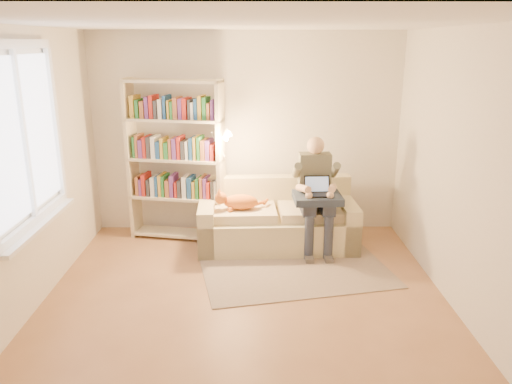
{
  "coord_description": "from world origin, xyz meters",
  "views": [
    {
      "loc": [
        0.07,
        -4.21,
        2.46
      ],
      "look_at": [
        0.11,
        1.0,
        0.88
      ],
      "focal_mm": 35.0,
      "sensor_mm": 36.0,
      "label": 1
    }
  ],
  "objects_px": {
    "person": "(316,188)",
    "laptop": "(315,190)",
    "bookshelf": "(176,153)",
    "sofa": "(277,222)",
    "cat": "(239,201)"
  },
  "relations": [
    {
      "from": "person",
      "to": "laptop",
      "type": "bearing_deg",
      "value": -101.66
    },
    {
      "from": "laptop",
      "to": "bookshelf",
      "type": "bearing_deg",
      "value": 160.97
    },
    {
      "from": "sofa",
      "to": "bookshelf",
      "type": "bearing_deg",
      "value": 166.03
    },
    {
      "from": "cat",
      "to": "laptop",
      "type": "height_order",
      "value": "laptop"
    },
    {
      "from": "person",
      "to": "cat",
      "type": "xyz_separation_m",
      "value": [
        -0.91,
        -0.01,
        -0.16
      ]
    },
    {
      "from": "bookshelf",
      "to": "laptop",
      "type": "bearing_deg",
      "value": -5.96
    },
    {
      "from": "person",
      "to": "bookshelf",
      "type": "xyz_separation_m",
      "value": [
        -1.72,
        0.4,
        0.35
      ]
    },
    {
      "from": "cat",
      "to": "bookshelf",
      "type": "distance_m",
      "value": 1.03
    },
    {
      "from": "laptop",
      "to": "bookshelf",
      "type": "xyz_separation_m",
      "value": [
        -1.7,
        0.52,
        0.33
      ]
    },
    {
      "from": "cat",
      "to": "sofa",
      "type": "bearing_deg",
      "value": 14.79
    },
    {
      "from": "sofa",
      "to": "cat",
      "type": "bearing_deg",
      "value": -165.21
    },
    {
      "from": "person",
      "to": "laptop",
      "type": "xyz_separation_m",
      "value": [
        -0.02,
        -0.12,
        0.02
      ]
    },
    {
      "from": "bookshelf",
      "to": "cat",
      "type": "bearing_deg",
      "value": -15.82
    },
    {
      "from": "sofa",
      "to": "laptop",
      "type": "xyz_separation_m",
      "value": [
        0.43,
        -0.25,
        0.5
      ]
    },
    {
      "from": "cat",
      "to": "laptop",
      "type": "distance_m",
      "value": 0.92
    }
  ]
}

